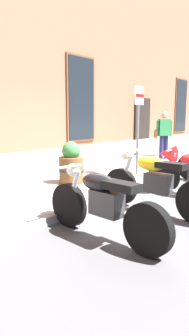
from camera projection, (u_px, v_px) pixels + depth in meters
ground_plane at (133, 195)px, 6.14m from camera, size 140.00×140.00×0.00m
sidewalk at (78, 182)px, 7.08m from camera, size 31.15×3.04×0.13m
motorcycle_black_naked at (103, 204)px, 3.87m from camera, size 0.62×2.01×0.93m
motorcycle_yellow_naked at (154, 184)px, 4.95m from camera, size 0.62×2.13×1.01m
pedestrian_striped_shirt at (164, 133)px, 10.39m from camera, size 0.57×0.46×1.61m
pedestrian_tan_coat at (163, 132)px, 11.18m from camera, size 0.29×0.66×1.60m
parking_sign at (138, 117)px, 7.44m from camera, size 0.36×0.07×2.20m
barrel_planter at (71, 165)px, 6.62m from camera, size 0.57×0.57×0.91m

